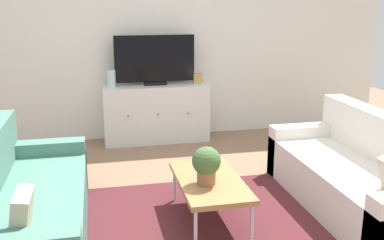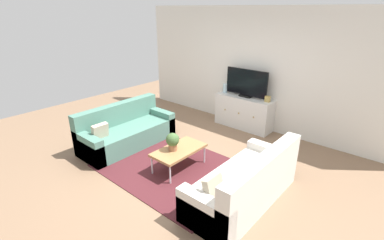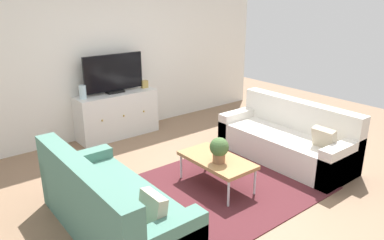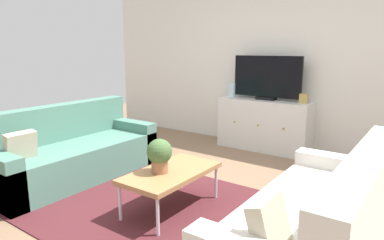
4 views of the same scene
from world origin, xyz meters
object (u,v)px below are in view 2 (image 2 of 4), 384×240
Objects in this scene: couch_right_side at (247,186)px; mantel_clock at (268,99)px; tv_console at (244,112)px; glass_vase at (225,88)px; couch_left_side at (125,132)px; flat_screen_tv at (246,83)px; coffee_table at (179,151)px; potted_plant at (173,141)px.

mantel_clock is (-0.94, 2.38, 0.54)m from couch_right_side.
tv_console is (-1.50, 2.38, 0.10)m from couch_right_side.
glass_vase is (-2.06, 2.38, 0.58)m from couch_right_side.
mantel_clock is at bearing 50.90° from couch_left_side.
flat_screen_tv reaches higher than couch_left_side.
potted_plant is at bearing -119.21° from coffee_table.
couch_right_side is 1.38m from coffee_table.
flat_screen_tv is (-0.12, 2.36, 0.71)m from coffee_table.
couch_right_side reaches higher than coffee_table.
coffee_table is at bearing 178.63° from couch_right_side.
coffee_table is at bearing -87.05° from tv_console.
glass_vase reaches higher than coffee_table.
mantel_clock is (0.56, -0.02, -0.25)m from flat_screen_tv.
couch_right_side is at bearing 0.00° from couch_left_side.
glass_vase is at bearing 104.37° from potted_plant.
couch_right_side is 2.93m from flat_screen_tv.
flat_screen_tv is at bearing 92.93° from coffee_table.
couch_right_side reaches higher than potted_plant.
couch_left_side is 2.87m from flat_screen_tv.
glass_vase reaches higher than tv_console.
couch_left_side reaches higher than tv_console.
mantel_clock is at bearing 78.67° from potted_plant.
mantel_clock is (0.56, 0.00, 0.44)m from tv_console.
potted_plant is at bearing -177.53° from couch_right_side.
glass_vase is (-0.62, 2.44, 0.30)m from potted_plant.
tv_console is 10.40× the size of mantel_clock.
coffee_table is 0.71× the size of tv_console.
tv_console is at bearing 122.25° from couch_right_side.
glass_vase reaches higher than mantel_clock.
flat_screen_tv is 0.61m from mantel_clock.
couch_left_side is at bearing 180.00° from couch_right_side.
potted_plant is 0.30× the size of flat_screen_tv.
mantel_clock is (0.49, 2.44, 0.26)m from potted_plant.
potted_plant is at bearing -101.33° from mantel_clock.
coffee_table is at bearing -73.88° from glass_vase.
couch_left_side is at bearing -129.10° from mantel_clock.
couch_left_side is at bearing -109.00° from glass_vase.
flat_screen_tv is (-0.00, 0.02, 0.69)m from tv_console.
flat_screen_tv is (-1.50, 2.40, 0.79)m from couch_right_side.
potted_plant is at bearing -88.42° from flat_screen_tv.
couch_right_side is 9.23× the size of glass_vase.
couch_left_side and couch_right_side have the same top height.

